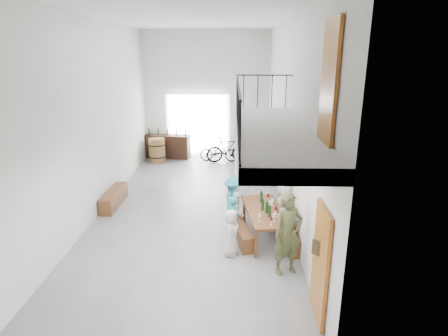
{
  "coord_description": "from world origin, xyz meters",
  "views": [
    {
      "loc": [
        1.18,
        -10.62,
        4.55
      ],
      "look_at": [
        0.93,
        -0.5,
        1.42
      ],
      "focal_mm": 30.0,
      "sensor_mm": 36.0,
      "label": 1
    }
  ],
  "objects_px": {
    "tasting_table": "(264,213)",
    "side_bench": "(114,198)",
    "bench_inner": "(240,230)",
    "oak_barrel": "(157,150)",
    "host_standing": "(288,234)",
    "bicycle_near": "(219,152)",
    "serving_counter": "(168,146)"
  },
  "relations": [
    {
      "from": "oak_barrel",
      "to": "serving_counter",
      "type": "distance_m",
      "value": 0.8
    },
    {
      "from": "bench_inner",
      "to": "oak_barrel",
      "type": "distance_m",
      "value": 7.7
    },
    {
      "from": "bench_inner",
      "to": "bicycle_near",
      "type": "height_order",
      "value": "bicycle_near"
    },
    {
      "from": "serving_counter",
      "to": "host_standing",
      "type": "relative_size",
      "value": 1.08
    },
    {
      "from": "tasting_table",
      "to": "serving_counter",
      "type": "relative_size",
      "value": 1.12
    },
    {
      "from": "side_bench",
      "to": "host_standing",
      "type": "relative_size",
      "value": 0.94
    },
    {
      "from": "tasting_table",
      "to": "oak_barrel",
      "type": "relative_size",
      "value": 2.14
    },
    {
      "from": "bench_inner",
      "to": "side_bench",
      "type": "xyz_separation_m",
      "value": [
        -3.86,
        2.04,
        0.04
      ]
    },
    {
      "from": "host_standing",
      "to": "oak_barrel",
      "type": "bearing_deg",
      "value": 94.95
    },
    {
      "from": "bench_inner",
      "to": "serving_counter",
      "type": "relative_size",
      "value": 0.9
    },
    {
      "from": "oak_barrel",
      "to": "bicycle_near",
      "type": "height_order",
      "value": "oak_barrel"
    },
    {
      "from": "host_standing",
      "to": "bicycle_near",
      "type": "xyz_separation_m",
      "value": [
        -1.78,
        8.61,
        -0.48
      ]
    },
    {
      "from": "bench_inner",
      "to": "side_bench",
      "type": "relative_size",
      "value": 1.03
    },
    {
      "from": "bench_inner",
      "to": "serving_counter",
      "type": "bearing_deg",
      "value": 99.23
    },
    {
      "from": "tasting_table",
      "to": "serving_counter",
      "type": "bearing_deg",
      "value": 108.78
    },
    {
      "from": "oak_barrel",
      "to": "bicycle_near",
      "type": "bearing_deg",
      "value": 3.92
    },
    {
      "from": "bicycle_near",
      "to": "bench_inner",
      "type": "bearing_deg",
      "value": -170.06
    },
    {
      "from": "bench_inner",
      "to": "host_standing",
      "type": "height_order",
      "value": "host_standing"
    },
    {
      "from": "side_bench",
      "to": "oak_barrel",
      "type": "height_order",
      "value": "oak_barrel"
    },
    {
      "from": "bench_inner",
      "to": "host_standing",
      "type": "relative_size",
      "value": 0.97
    },
    {
      "from": "bench_inner",
      "to": "tasting_table",
      "type": "bearing_deg",
      "value": -15.73
    },
    {
      "from": "serving_counter",
      "to": "side_bench",
      "type": "bearing_deg",
      "value": -88.87
    },
    {
      "from": "tasting_table",
      "to": "serving_counter",
      "type": "distance_m",
      "value": 8.49
    },
    {
      "from": "host_standing",
      "to": "bicycle_near",
      "type": "relative_size",
      "value": 1.1
    },
    {
      "from": "oak_barrel",
      "to": "host_standing",
      "type": "xyz_separation_m",
      "value": [
        4.44,
        -8.43,
        0.4
      ]
    },
    {
      "from": "tasting_table",
      "to": "side_bench",
      "type": "distance_m",
      "value": 4.95
    },
    {
      "from": "side_bench",
      "to": "bicycle_near",
      "type": "relative_size",
      "value": 1.04
    },
    {
      "from": "tasting_table",
      "to": "host_standing",
      "type": "height_order",
      "value": "host_standing"
    },
    {
      "from": "bicycle_near",
      "to": "oak_barrel",
      "type": "bearing_deg",
      "value": 97.41
    },
    {
      "from": "tasting_table",
      "to": "bicycle_near",
      "type": "relative_size",
      "value": 1.33
    },
    {
      "from": "side_bench",
      "to": "host_standing",
      "type": "height_order",
      "value": "host_standing"
    },
    {
      "from": "serving_counter",
      "to": "host_standing",
      "type": "bearing_deg",
      "value": -57.05
    }
  ]
}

